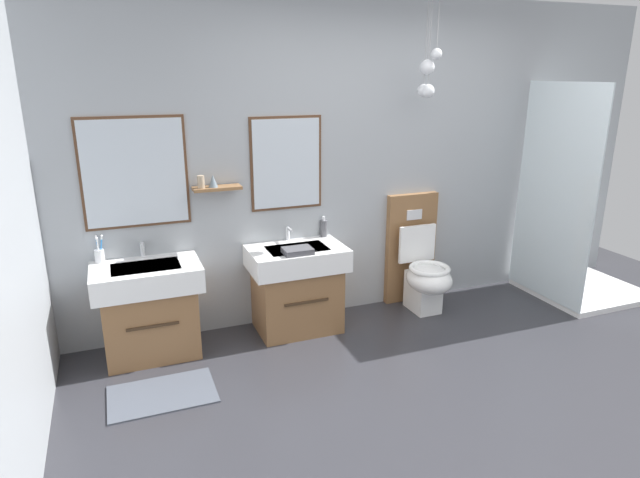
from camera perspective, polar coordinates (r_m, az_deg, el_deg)
The scene contains 12 objects.
ground_plane at distance 3.76m, azimuth 17.97°, elevation -17.28°, with size 6.63×4.94×0.10m, color #2D2D33.
wall_back at distance 4.68m, azimuth 5.36°, elevation 8.33°, with size 5.43×0.50×2.62m.
bath_mat at distance 3.83m, azimuth -16.24°, elevation -15.40°, with size 0.68×0.44×0.01m, color #474C56.
vanity_sink_left at distance 4.20m, azimuth -17.48°, elevation -6.83°, with size 0.76×0.52×0.70m.
tap_on_left_sink at distance 4.24m, azimuth -18.16°, elevation -0.89°, with size 0.03×0.13×0.11m.
vanity_sink_right at distance 4.40m, azimuth -2.48°, elevation -4.93°, with size 0.76×0.52×0.70m.
tap_on_right_sink at distance 4.44m, azimuth -3.35°, elevation 0.73°, with size 0.03×0.13×0.11m.
toilet at distance 4.88m, azimuth 10.42°, elevation -2.90°, with size 0.48×0.62×1.00m.
toothbrush_cup at distance 4.24m, azimuth -22.16°, elevation -1.54°, with size 0.07×0.07×0.20m.
soap_dispenser at distance 4.53m, azimuth 0.39°, elevation 1.16°, with size 0.06×0.06×0.17m.
folded_hand_towel at distance 4.12m, azimuth -2.36°, elevation -1.25°, with size 0.22×0.16×0.04m, color #47474C.
shower_tray at distance 5.55m, azimuth 25.02°, elevation -1.60°, with size 1.01×0.89×1.95m.
Camera 1 is at (-2.10, -2.33, 2.02)m, focal length 30.45 mm.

